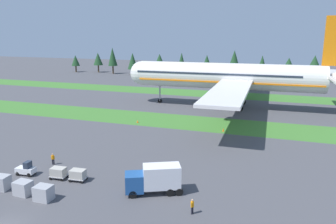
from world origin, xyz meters
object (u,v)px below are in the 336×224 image
Objects in this scene: cargo_dolly_second at (78,174)px; ground_crew_marshaller at (53,159)px; cargo_dolly_lead at (58,172)px; taxiway_marker_1 at (138,121)px; airliner at (233,76)px; taxiway_marker_0 at (223,130)px; uld_container_2 at (44,193)px; uld_container_3 at (23,188)px; baggage_tug at (26,169)px; catering_truck at (154,178)px; uld_container_1 at (1,182)px; ground_crew_loader at (192,206)px.

cargo_dolly_second is 1.33× the size of ground_crew_marshaller.
taxiway_marker_1 is (-1.65, 29.89, -0.62)m from cargo_dolly_lead.
airliner is 23.96m from taxiway_marker_0.
uld_container_2 is 1.00× the size of uld_container_3.
catering_truck reaches higher than baggage_tug.
uld_container_3 is at bearing 162.06° from airliner.
cargo_dolly_second is 6.84m from uld_container_3.
catering_truck reaches higher than uld_container_2.
baggage_tug is 1.35× the size of uld_container_1.
baggage_tug reaches higher than cargo_dolly_second.
cargo_dolly_lead is at bearing 45.72° from uld_container_1.
baggage_tug reaches higher than ground_crew_marshaller.
cargo_dolly_lead is 1.00× the size of cargo_dolly_second.
taxiway_marker_0 is (21.19, 25.53, -0.63)m from ground_crew_marshaller.
catering_truck reaches higher than uld_container_1.
uld_container_2 is (5.94, -9.49, -0.05)m from ground_crew_marshaller.
uld_container_1 is at bearing 130.81° from cargo_dolly_lead.
ground_crew_loader is 24.35m from uld_container_1.
taxiway_marker_1 is (-17.30, -22.07, -7.99)m from airliner.
cargo_dolly_lead is (5.01, 0.43, 0.10)m from baggage_tug.
uld_container_2 reaches higher than ground_crew_loader.
airliner is 60.09m from uld_container_3.
uld_container_3 is (3.81, -4.80, 0.04)m from baggage_tug.
uld_container_2 reaches higher than cargo_dolly_second.
catering_truck is 19.37m from uld_container_1.
baggage_tug is at bearing 143.91° from uld_container_2.
baggage_tug is 1.16× the size of cargo_dolly_second.
uld_container_1 is at bearing 119.10° from cargo_dolly_second.
cargo_dolly_second is 9.33m from uld_container_1.
taxiway_marker_1 is at bearing 1.74° from catering_truck.
uld_container_1 is at bearing -105.08° from ground_crew_marshaller.
uld_container_1 is (-0.98, -8.87, -0.05)m from ground_crew_marshaller.
taxiway_marker_0 is 18.97m from taxiway_marker_1.
baggage_tug is at bearing 92.00° from uld_container_1.
uld_container_2 reaches higher than taxiway_marker_1.
cargo_dolly_second is 32.56m from taxiway_marker_0.
uld_container_2 is at bearing -164.58° from cargo_dolly_lead.
cargo_dolly_second is 7.68m from ground_crew_marshaller.
uld_container_3 is (2.67, -9.14, -0.09)m from ground_crew_marshaller.
ground_crew_loader reaches higher than cargo_dolly_second.
baggage_tug is at bearing 90.00° from cargo_dolly_second.
taxiway_marker_1 is (-21.06, 32.80, -0.65)m from ground_crew_loader.
taxiway_marker_0 is at bearing 61.89° from uld_container_3.
uld_container_3 is at bearing -146.53° from baggage_tug.
cargo_dolly_second is at bearing 164.62° from airliner.
uld_container_3 is at bearing -82.51° from ground_crew_marshaller.
uld_container_1 reaches higher than cargo_dolly_second.
taxiway_marker_0 is (18.52, 34.66, -0.54)m from uld_container_3.
cargo_dolly_lead is 3.92× the size of taxiway_marker_1.
uld_container_1 is (-7.74, -5.22, -0.02)m from cargo_dolly_second.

